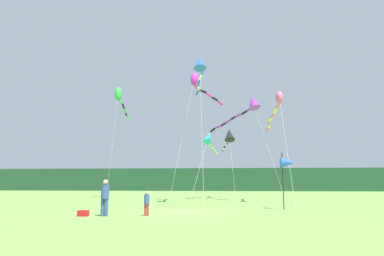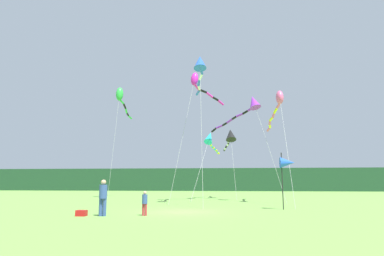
{
  "view_description": "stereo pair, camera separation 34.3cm",
  "coord_description": "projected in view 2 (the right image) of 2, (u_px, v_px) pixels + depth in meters",
  "views": [
    {
      "loc": [
        2.55,
        -19.98,
        1.74
      ],
      "look_at": [
        0.0,
        6.0,
        5.84
      ],
      "focal_mm": 31.88,
      "sensor_mm": 36.0,
      "label": 1
    },
    {
      "loc": [
        2.89,
        -19.95,
        1.74
      ],
      "look_at": [
        0.0,
        6.0,
        5.84
      ],
      "focal_mm": 31.88,
      "sensor_mm": 36.0,
      "label": 2
    }
  ],
  "objects": [
    {
      "name": "kite_black",
      "position": [
        230.0,
        136.0,
        35.87
      ],
      "size": [
        1.51,
        6.61,
        7.42
      ],
      "color": "#B2B2B2",
      "rests_on": "ground"
    },
    {
      "name": "banner_flag_pole",
      "position": [
        287.0,
        163.0,
        21.62
      ],
      "size": [
        0.9,
        0.7,
        3.56
      ],
      "color": "black",
      "rests_on": "ground"
    },
    {
      "name": "person_child",
      "position": [
        145.0,
        202.0,
        17.56
      ],
      "size": [
        0.27,
        0.27,
        1.25
      ],
      "color": "#B23338",
      "rests_on": "ground"
    },
    {
      "name": "distant_treeline",
      "position": [
        215.0,
        180.0,
        64.14
      ],
      "size": [
        108.0,
        3.05,
        4.18
      ],
      "primitive_type": "cube",
      "color": "#1E4228",
      "rests_on": "ground"
    },
    {
      "name": "kite_green",
      "position": [
        121.0,
        97.0,
        37.08
      ],
      "size": [
        0.84,
        7.16,
        11.82
      ],
      "color": "#B2B2B2",
      "rests_on": "ground"
    },
    {
      "name": "kite_blue",
      "position": [
        200.0,
        66.0,
        27.22
      ],
      "size": [
        1.42,
        8.34,
        11.75
      ],
      "color": "#B2B2B2",
      "rests_on": "ground"
    },
    {
      "name": "ground_plane",
      "position": [
        180.0,
        212.0,
        19.63
      ],
      "size": [
        120.0,
        120.0,
        0.0
      ],
      "primitive_type": "plane",
      "color": "#6B9E42"
    },
    {
      "name": "kite_magenta",
      "position": [
        199.0,
        84.0,
        30.19
      ],
      "size": [
        4.17,
        6.73,
        11.26
      ],
      "color": "#B2B2B2",
      "rests_on": "ground"
    },
    {
      "name": "kite_purple",
      "position": [
        249.0,
        105.0,
        31.05
      ],
      "size": [
        6.32,
        8.04,
        9.55
      ],
      "color": "#B2B2B2",
      "rests_on": "ground"
    },
    {
      "name": "kite_cyan",
      "position": [
        210.0,
        139.0,
        34.43
      ],
      "size": [
        2.28,
        8.69,
        6.93
      ],
      "color": "#B2B2B2",
      "rests_on": "ground"
    },
    {
      "name": "cooler_box",
      "position": [
        81.0,
        213.0,
        17.27
      ],
      "size": [
        0.5,
        0.39,
        0.3
      ],
      "primitive_type": "cube",
      "color": "red",
      "rests_on": "ground"
    },
    {
      "name": "person_adult",
      "position": [
        103.0,
        196.0,
        17.38
      ],
      "size": [
        0.4,
        0.4,
        1.83
      ],
      "color": "#334C8C",
      "rests_on": "ground"
    },
    {
      "name": "kite_rainbow",
      "position": [
        278.0,
        103.0,
        28.2
      ],
      "size": [
        0.88,
        9.94,
        9.16
      ],
      "color": "#B2B2B2",
      "rests_on": "ground"
    }
  ]
}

